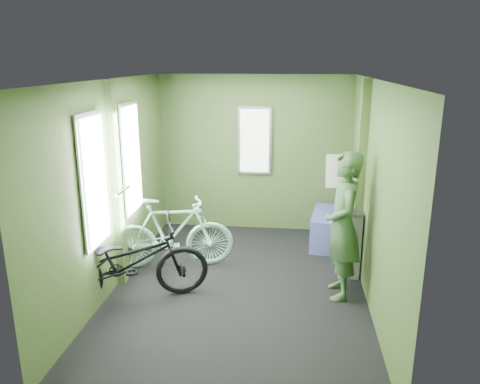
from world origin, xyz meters
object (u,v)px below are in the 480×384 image
object	(u,v)px
waste_box	(349,242)
bicycle_mint	(173,268)
bicycle_black	(132,300)
bench_seat	(333,225)
passenger	(343,226)

from	to	relation	value
waste_box	bicycle_mint	bearing A→B (deg)	-177.70
waste_box	bicycle_black	bearing A→B (deg)	-158.72
bicycle_mint	bench_seat	distance (m)	2.29
bicycle_mint	bench_seat	xyz separation A→B (m)	(2.02, 1.02, 0.28)
bicycle_mint	waste_box	size ratio (longest dim) A/B	1.87
bicycle_mint	passenger	distance (m)	2.20
passenger	bicycle_mint	bearing A→B (deg)	-107.15
bicycle_black	passenger	xyz separation A→B (m)	(2.23, 0.38, 0.81)
passenger	waste_box	size ratio (longest dim) A/B	1.98
bicycle_black	waste_box	world-z (taller)	waste_box
bench_seat	waste_box	bearing A→B (deg)	-75.78
bicycle_black	bench_seat	xyz separation A→B (m)	(2.27, 1.86, 0.28)
bicycle_black	bicycle_mint	world-z (taller)	bicycle_mint
passenger	waste_box	xyz separation A→B (m)	(0.15, 0.55, -0.40)
bicycle_black	bicycle_mint	xyz separation A→B (m)	(0.24, 0.84, 0.00)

